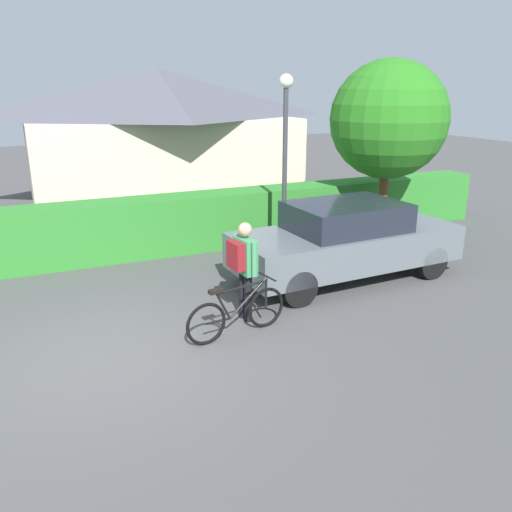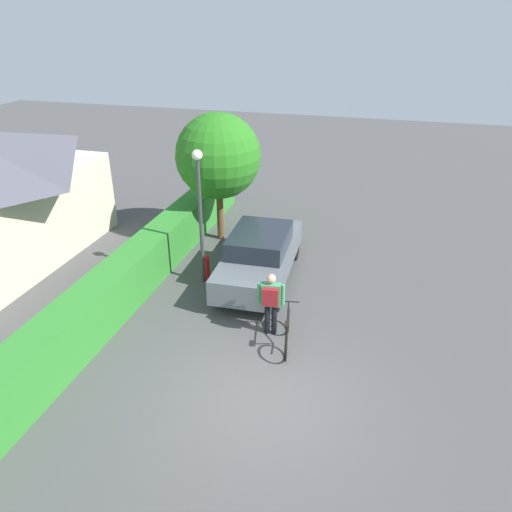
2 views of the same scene
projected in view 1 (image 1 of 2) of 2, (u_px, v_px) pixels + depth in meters
ground_plane at (102, 360)px, 7.25m from camera, size 60.00×60.00×0.00m
hedge_row at (67, 235)px, 10.96m from camera, size 21.54×0.90×1.28m
house_distant at (160, 136)px, 16.57m from camera, size 8.32×5.19×4.16m
parked_car_near at (346, 240)px, 10.10m from camera, size 4.56×1.95×1.53m
bicycle at (237, 313)px, 7.86m from camera, size 1.71×0.51×0.87m
person_rider at (243, 262)px, 8.20m from camera, size 0.39×0.66×1.63m
street_lamp at (285, 142)px, 10.66m from camera, size 0.28×0.28×3.87m
tree_kerbside at (389, 120)px, 12.16m from camera, size 2.75×2.75×4.26m
fire_hydrant at (288, 241)px, 11.31m from camera, size 0.20×0.20×0.81m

